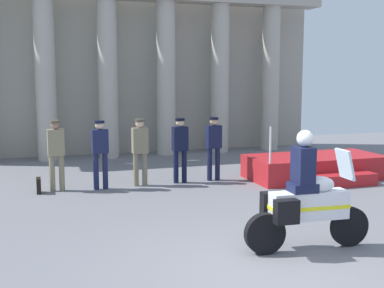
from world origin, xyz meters
TOP-DOWN VIEW (x-y plane):
  - ground_plane at (0.00, 0.00)m, footprint 28.00×28.00m
  - colonnade_backdrop at (0.36, 11.18)m, footprint 13.47×1.49m
  - reviewing_stand at (4.07, 5.43)m, footprint 3.59×2.16m
  - officer_in_row_0 at (-2.57, 6.08)m, footprint 0.39×0.24m
  - officer_in_row_1 at (-1.56, 5.94)m, footprint 0.39×0.24m
  - officer_in_row_2 at (-0.57, 6.03)m, footprint 0.39×0.24m
  - officer_in_row_3 at (0.47, 6.05)m, footprint 0.39×0.24m
  - officer_in_row_4 at (1.39, 6.08)m, footprint 0.39×0.24m
  - motorcycle_with_rider at (0.89, 0.69)m, footprint 2.09×0.72m
  - briefcase_on_ground at (-2.99, 5.97)m, footprint 0.10×0.32m

SIDE VIEW (x-z plane):
  - ground_plane at x=0.00m, z-range 0.00..0.00m
  - briefcase_on_ground at x=-2.99m, z-range 0.00..0.36m
  - reviewing_stand at x=4.07m, z-range -0.46..1.05m
  - motorcycle_with_rider at x=0.89m, z-range -0.16..1.74m
  - officer_in_row_3 at x=0.47m, z-range 0.15..1.80m
  - officer_in_row_4 at x=1.39m, z-range 0.15..1.81m
  - officer_in_row_2 at x=-0.57m, z-range 0.15..1.81m
  - officer_in_row_1 at x=-1.56m, z-range 0.15..1.81m
  - officer_in_row_0 at x=-2.57m, z-range 0.15..1.84m
  - colonnade_backdrop at x=0.36m, z-range 0.24..6.10m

